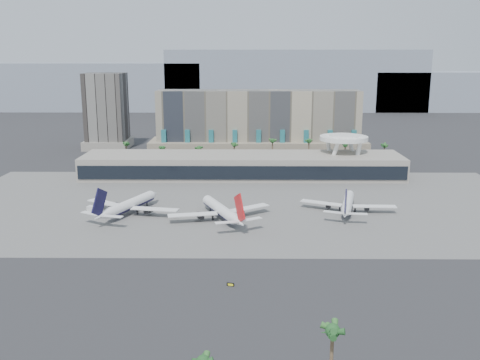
{
  "coord_description": "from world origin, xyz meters",
  "views": [
    {
      "loc": [
        1.57,
        -171.43,
        63.68
      ],
      "look_at": [
        -0.53,
        40.0,
        14.31
      ],
      "focal_mm": 40.0,
      "sensor_mm": 36.0,
      "label": 1
    }
  ],
  "objects_px": {
    "airliner_centre": "(221,210)",
    "service_vehicle_b": "(226,213)",
    "airliner_right": "(348,204)",
    "taxiway_sign": "(230,284)",
    "airliner_left": "(129,205)",
    "service_vehicle_a": "(94,209)"
  },
  "relations": [
    {
      "from": "airliner_centre",
      "to": "service_vehicle_b",
      "type": "xyz_separation_m",
      "value": [
        1.52,
        5.8,
        -3.07
      ]
    },
    {
      "from": "airliner_right",
      "to": "taxiway_sign",
      "type": "xyz_separation_m",
      "value": [
        -46.8,
        -74.25,
        -3.09
      ]
    },
    {
      "from": "airliner_left",
      "to": "airliner_right",
      "type": "relative_size",
      "value": 1.05
    },
    {
      "from": "service_vehicle_b",
      "to": "taxiway_sign",
      "type": "relative_size",
      "value": 1.44
    },
    {
      "from": "service_vehicle_a",
      "to": "airliner_right",
      "type": "bearing_deg",
      "value": 20.01
    },
    {
      "from": "airliner_left",
      "to": "taxiway_sign",
      "type": "height_order",
      "value": "airliner_left"
    },
    {
      "from": "taxiway_sign",
      "to": "service_vehicle_b",
      "type": "bearing_deg",
      "value": 107.9
    },
    {
      "from": "airliner_centre",
      "to": "taxiway_sign",
      "type": "distance_m",
      "value": 63.38
    },
    {
      "from": "airliner_centre",
      "to": "airliner_left",
      "type": "bearing_deg",
      "value": 145.98
    },
    {
      "from": "service_vehicle_a",
      "to": "taxiway_sign",
      "type": "xyz_separation_m",
      "value": [
        59.11,
        -72.87,
        -0.77
      ]
    },
    {
      "from": "service_vehicle_b",
      "to": "taxiway_sign",
      "type": "height_order",
      "value": "service_vehicle_b"
    },
    {
      "from": "airliner_right",
      "to": "service_vehicle_b",
      "type": "distance_m",
      "value": 50.95
    },
    {
      "from": "airliner_left",
      "to": "airliner_right",
      "type": "height_order",
      "value": "airliner_left"
    },
    {
      "from": "service_vehicle_a",
      "to": "service_vehicle_b",
      "type": "distance_m",
      "value": 55.47
    },
    {
      "from": "airliner_right",
      "to": "service_vehicle_b",
      "type": "height_order",
      "value": "airliner_right"
    },
    {
      "from": "airliner_centre",
      "to": "service_vehicle_a",
      "type": "bearing_deg",
      "value": 146.17
    },
    {
      "from": "airliner_right",
      "to": "service_vehicle_a",
      "type": "bearing_deg",
      "value": -165.55
    },
    {
      "from": "service_vehicle_b",
      "to": "service_vehicle_a",
      "type": "bearing_deg",
      "value": -166.53
    },
    {
      "from": "airliner_left",
      "to": "airliner_centre",
      "type": "xyz_separation_m",
      "value": [
        38.35,
        -7.12,
        -0.03
      ]
    },
    {
      "from": "airliner_left",
      "to": "service_vehicle_a",
      "type": "distance_m",
      "value": 15.9
    },
    {
      "from": "airliner_centre",
      "to": "airliner_right",
      "type": "xyz_separation_m",
      "value": [
        52.11,
        11.18,
        -0.29
      ]
    },
    {
      "from": "service_vehicle_a",
      "to": "taxiway_sign",
      "type": "height_order",
      "value": "service_vehicle_a"
    }
  ]
}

